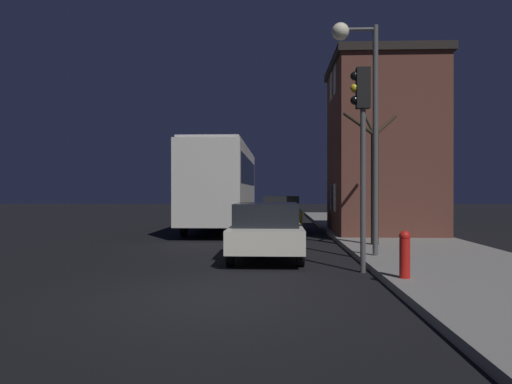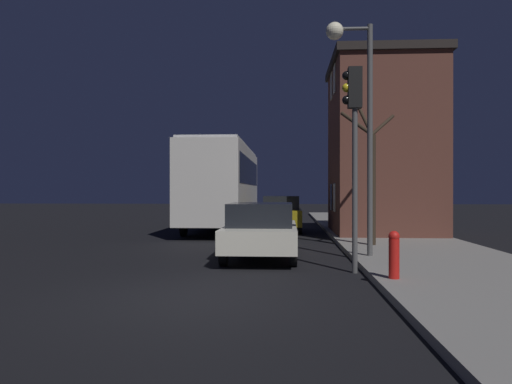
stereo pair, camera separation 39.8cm
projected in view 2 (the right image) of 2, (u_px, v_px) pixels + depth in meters
The scene contains 9 objects.
ground_plane at pixel (196, 297), 8.51m from camera, with size 120.00×120.00×0.00m, color black.
brick_building at pixel (382, 146), 20.05m from camera, with size 4.16×5.33×6.93m.
streetlamp at pixel (354, 89), 12.79m from camera, with size 1.20×0.45×6.00m.
traffic_light at pixel (353, 126), 10.97m from camera, with size 0.43×0.24×4.53m.
bare_tree at pixel (371, 177), 15.40m from camera, with size 1.74×0.86×4.50m.
bus at pixel (224, 181), 23.41m from camera, with size 2.49×11.26×3.86m.
car_near_lane at pixel (261, 229), 13.32m from camera, with size 1.86×4.38×1.49m.
car_mid_lane at pixel (281, 213), 22.12m from camera, with size 1.73×3.83×1.58m.
fire_hydrant at pixel (394, 254), 9.44m from camera, with size 0.21×0.21×0.91m.
Camera 2 is at (1.55, -8.43, 1.81)m, focal length 35.00 mm.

